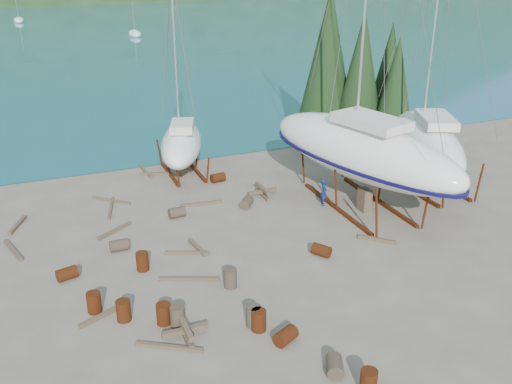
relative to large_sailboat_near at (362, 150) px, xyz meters
name	(u,v)px	position (x,y,z in m)	size (l,w,h in m)	color
ground	(260,264)	(-7.74, -3.97, -3.42)	(600.00, 600.00, 0.00)	#61574C
cypress_near_right	(361,74)	(4.76, 8.03, 2.37)	(3.60, 3.60, 10.00)	black
cypress_mid_right	(395,90)	(6.26, 6.03, 1.50)	(3.06, 3.06, 8.50)	black
cypress_back_left	(328,57)	(3.26, 10.03, 3.24)	(4.14, 4.14, 11.50)	black
cypress_far_right	(389,76)	(7.76, 9.03, 1.79)	(3.24, 3.24, 9.00)	black
moored_boat_mid	(135,34)	(2.26, 76.03, -3.03)	(2.00, 5.00, 6.05)	white
moored_boat_far	(19,20)	(-15.74, 106.03, -3.03)	(2.00, 5.00, 6.05)	white
large_sailboat_near	(362,150)	(0.00, 0.00, 0.00)	(7.28, 14.08, 21.28)	white
large_sailboat_far	(427,142)	(5.26, 1.01, -0.52)	(7.50, 11.60, 17.77)	white
small_sailboat_shore	(182,143)	(-7.89, 8.83, -1.31)	(5.05, 8.42, 12.84)	white
worker	(324,192)	(-1.78, 0.88, -2.61)	(0.59, 0.39, 1.62)	navy
drum_0	(164,314)	(-13.01, -6.79, -2.98)	(0.58, 0.58, 0.88)	#613110
drum_1	(335,366)	(-8.23, -11.84, -3.13)	(0.58, 0.58, 0.88)	#2D2823
drum_2	(67,274)	(-16.22, -1.95, -3.13)	(0.58, 0.58, 0.88)	#613110
drum_3	(259,320)	(-9.73, -8.60, -2.98)	(0.58, 0.58, 0.88)	#613110
drum_4	(218,178)	(-6.24, 6.56, -3.13)	(0.58, 0.58, 0.88)	#613110
drum_5	(253,316)	(-9.82, -8.27, -2.98)	(0.58, 0.58, 0.88)	#2D2823
drum_6	(321,250)	(-4.72, -4.35, -3.13)	(0.58, 0.58, 0.88)	#613110
drum_7	(369,382)	(-7.68, -13.10, -2.98)	(0.58, 0.58, 0.88)	#613110
drum_8	(94,302)	(-15.43, -4.95, -2.98)	(0.58, 0.58, 0.88)	#613110
drum_9	(177,212)	(-10.01, 2.47, -3.13)	(0.58, 0.58, 0.88)	#2D2823
drum_11	(247,202)	(-5.96, 2.30, -3.13)	(0.58, 0.58, 0.88)	#2D2823
drum_12	(286,336)	(-9.10, -9.70, -3.13)	(0.58, 0.58, 0.88)	#613110
drum_13	(124,311)	(-14.43, -5.97, -2.98)	(0.58, 0.58, 0.88)	#613110
drum_14	(142,261)	(-12.93, -2.41, -2.98)	(0.58, 0.58, 0.88)	#613110
drum_15	(119,245)	(-13.61, -0.15, -3.13)	(0.58, 0.58, 0.88)	#2D2823
drum_16	(178,317)	(-12.56, -7.18, -2.98)	(0.58, 0.58, 0.88)	#2D2823
drum_17	(230,278)	(-9.69, -5.28, -2.98)	(0.58, 0.58, 0.88)	#2D2823
timber_0	(111,200)	(-13.03, 6.02, -3.35)	(0.14, 2.55, 0.14)	brown
timber_1	(377,240)	(-1.42, -4.11, -3.32)	(0.19, 1.87, 0.19)	brown
timber_2	(17,225)	(-18.17, 4.57, -3.33)	(0.19, 2.08, 0.19)	brown
timber_3	(169,347)	(-13.23, -8.40, -3.35)	(0.15, 2.58, 0.15)	brown
timber_4	(115,231)	(-13.50, 1.95, -3.34)	(0.17, 2.25, 0.17)	brown
timber_5	(189,279)	(-11.23, -4.10, -3.34)	(0.16, 2.71, 0.16)	brown
timber_6	(155,174)	(-9.68, 9.23, -3.33)	(0.19, 1.96, 0.19)	brown
timber_8	(197,247)	(-10.03, -1.44, -3.33)	(0.19, 1.80, 0.19)	brown
timber_9	(145,171)	(-10.14, 10.03, -3.35)	(0.15, 2.54, 0.15)	brown
timber_10	(201,204)	(-8.27, 3.56, -3.34)	(0.16, 2.40, 0.16)	brown
timber_11	(187,253)	(-10.64, -1.74, -3.34)	(0.15, 2.19, 0.15)	brown
timber_12	(102,316)	(-15.23, -5.47, -3.34)	(0.17, 2.02, 0.17)	brown
timber_15	(111,208)	(-13.22, 4.92, -3.35)	(0.15, 2.91, 0.15)	brown
timber_17	(13,250)	(-18.44, 1.73, -3.34)	(0.16, 2.49, 0.16)	brown
timber_pile_fore	(185,330)	(-12.48, -7.95, -3.12)	(1.80, 1.80, 0.60)	brown
timber_pile_aft	(263,191)	(-4.51, 3.39, -3.12)	(1.80, 1.80, 0.60)	brown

